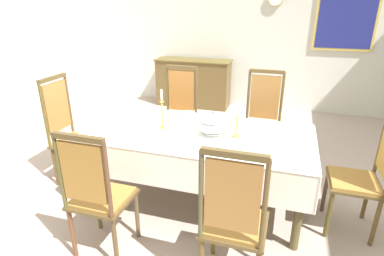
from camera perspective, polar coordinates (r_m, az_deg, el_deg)
name	(u,v)px	position (r m, az deg, el deg)	size (l,w,h in m)	color
ground	(205,187)	(3.59, 2.31, -10.71)	(6.84, 6.15, 0.04)	#BAA497
back_wall	(251,15)	(6.09, 10.75, 19.47)	(6.84, 0.08, 3.39)	silver
dining_table	(198,140)	(3.01, 1.09, -2.16)	(2.12, 1.04, 0.76)	brown
tablecloth	(198,140)	(3.01, 1.09, -2.20)	(2.14, 1.06, 0.33)	white
chair_south_a	(97,193)	(2.54, -16.91, -11.28)	(0.44, 0.42, 1.10)	#514D1E
chair_north_a	(179,113)	(4.02, -2.44, 2.70)	(0.44, 0.42, 1.18)	brown
chair_south_b	(234,219)	(2.19, 7.60, -16.03)	(0.44, 0.42, 1.13)	brown
chair_north_b	(262,122)	(3.82, 12.60, 1.14)	(0.44, 0.42, 1.19)	brown
chair_head_west	(70,131)	(3.71, -21.35, -0.48)	(0.42, 0.44, 1.20)	brown
chair_head_east	(365,172)	(3.04, 28.99, -6.95)	(0.42, 0.44, 1.17)	#50491C
soup_tureen	(213,123)	(2.91, 3.82, 0.88)	(0.28, 0.28, 0.23)	white
candlestick_west	(162,113)	(3.04, -5.45, 2.79)	(0.07, 0.07, 0.39)	gold
candlestick_east	(237,124)	(2.86, 8.10, 0.68)	(0.07, 0.07, 0.32)	gold
bowl_near_left	(188,114)	(3.40, -0.71, 2.56)	(0.16, 0.16, 0.04)	white
bowl_near_right	(93,134)	(3.05, -17.57, -1.00)	(0.16, 0.16, 0.03)	white
bowl_far_left	(154,111)	(3.54, -6.91, 3.15)	(0.15, 0.15, 0.04)	white
spoon_primary	(179,114)	(3.46, -2.31, 2.60)	(0.03, 0.18, 0.01)	gold
spoon_secondary	(85,133)	(3.13, -18.86, -0.80)	(0.06, 0.17, 0.01)	gold
sideboard	(193,83)	(6.16, 0.23, 8.20)	(1.44, 0.48, 0.90)	brown
framed_painting	(347,16)	(6.03, 26.30, 17.80)	(0.95, 0.05, 1.12)	#D1B251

